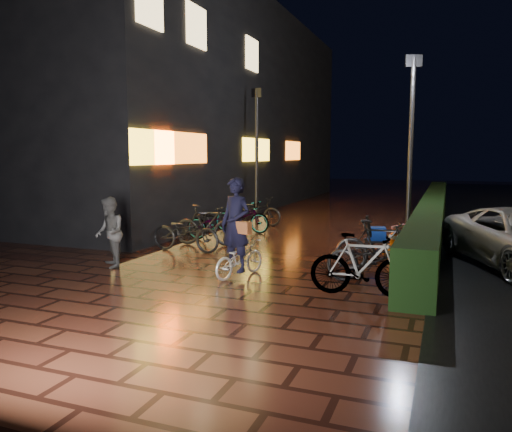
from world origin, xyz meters
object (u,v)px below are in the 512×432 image
at_px(bystander_person, 109,232).
at_px(traffic_barrier, 407,237).
at_px(cyclist, 237,240).
at_px(cart_assembly, 376,235).

distance_m(bystander_person, traffic_barrier, 7.23).
relative_size(bystander_person, cyclist, 0.77).
height_order(cyclist, traffic_barrier, cyclist).
distance_m(cyclist, cart_assembly, 3.68).
bearing_deg(cyclist, traffic_barrier, 54.50).
bearing_deg(traffic_barrier, cyclist, -125.50).
relative_size(traffic_barrier, cart_assembly, 1.60).
xyz_separation_m(bystander_person, traffic_barrier, (5.81, 4.28, -0.42)).
height_order(traffic_barrier, cart_assembly, cart_assembly).
height_order(cyclist, cart_assembly, cyclist).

